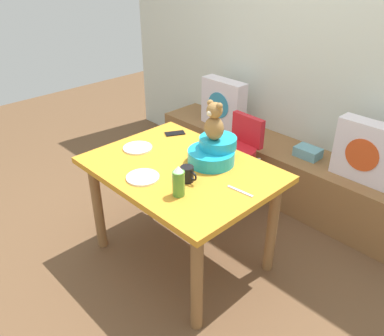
% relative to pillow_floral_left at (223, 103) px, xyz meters
% --- Properties ---
extents(ground_plane, '(8.00, 8.00, 0.00)m').
position_rel_pillow_floral_left_xyz_m(ground_plane, '(0.68, -1.16, -0.68)').
color(ground_plane, brown).
extents(back_wall, '(4.40, 0.10, 2.60)m').
position_rel_pillow_floral_left_xyz_m(back_wall, '(0.68, 0.29, 0.62)').
color(back_wall, silver).
rests_on(back_wall, ground_plane).
extents(window_bench, '(2.60, 0.44, 0.46)m').
position_rel_pillow_floral_left_xyz_m(window_bench, '(0.68, 0.02, -0.45)').
color(window_bench, olive).
rests_on(window_bench, ground_plane).
extents(pillow_floral_left, '(0.44, 0.15, 0.44)m').
position_rel_pillow_floral_left_xyz_m(pillow_floral_left, '(0.00, 0.00, 0.00)').
color(pillow_floral_left, silver).
rests_on(pillow_floral_left, window_bench).
extents(pillow_floral_right, '(0.44, 0.15, 0.44)m').
position_rel_pillow_floral_left_xyz_m(pillow_floral_right, '(1.36, 0.00, 0.00)').
color(pillow_floral_right, silver).
rests_on(pillow_floral_right, window_bench).
extents(book_stack, '(0.20, 0.14, 0.08)m').
position_rel_pillow_floral_left_xyz_m(book_stack, '(0.91, 0.02, -0.18)').
color(book_stack, '#66A3B4').
rests_on(book_stack, window_bench).
extents(dining_table, '(1.18, 0.87, 0.74)m').
position_rel_pillow_floral_left_xyz_m(dining_table, '(0.68, -1.16, -0.05)').
color(dining_table, orange).
rests_on(dining_table, ground_plane).
extents(highchair, '(0.34, 0.46, 0.79)m').
position_rel_pillow_floral_left_xyz_m(highchair, '(0.52, -0.42, -0.16)').
color(highchair, red).
rests_on(highchair, ground_plane).
extents(infant_seat_teal, '(0.30, 0.33, 0.16)m').
position_rel_pillow_floral_left_xyz_m(infant_seat_teal, '(0.78, -0.97, 0.13)').
color(infant_seat_teal, '#1CA5C9').
rests_on(infant_seat_teal, dining_table).
extents(teddy_bear, '(0.13, 0.12, 0.25)m').
position_rel_pillow_floral_left_xyz_m(teddy_bear, '(0.78, -0.97, 0.34)').
color(teddy_bear, olive).
rests_on(teddy_bear, infant_seat_teal).
extents(ketchup_bottle, '(0.07, 0.07, 0.18)m').
position_rel_pillow_floral_left_xyz_m(ketchup_bottle, '(0.91, -1.39, 0.15)').
color(ketchup_bottle, '#4C8C33').
rests_on(ketchup_bottle, dining_table).
extents(coffee_mug, '(0.12, 0.08, 0.09)m').
position_rel_pillow_floral_left_xyz_m(coffee_mug, '(0.84, -1.25, 0.11)').
color(coffee_mug, black).
rests_on(coffee_mug, dining_table).
extents(dinner_plate_near, '(0.20, 0.20, 0.01)m').
position_rel_pillow_floral_left_xyz_m(dinner_plate_near, '(0.29, -1.21, 0.07)').
color(dinner_plate_near, white).
rests_on(dinner_plate_near, dining_table).
extents(dinner_plate_far, '(0.20, 0.20, 0.01)m').
position_rel_pillow_floral_left_xyz_m(dinner_plate_far, '(0.63, -1.42, 0.07)').
color(dinner_plate_far, white).
rests_on(dinner_plate_far, dining_table).
extents(cell_phone, '(0.13, 0.16, 0.01)m').
position_rel_pillow_floral_left_xyz_m(cell_phone, '(0.29, -0.86, 0.06)').
color(cell_phone, black).
rests_on(cell_phone, dining_table).
extents(table_fork, '(0.17, 0.03, 0.01)m').
position_rel_pillow_floral_left_xyz_m(table_fork, '(1.13, -1.12, 0.06)').
color(table_fork, silver).
rests_on(table_fork, dining_table).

